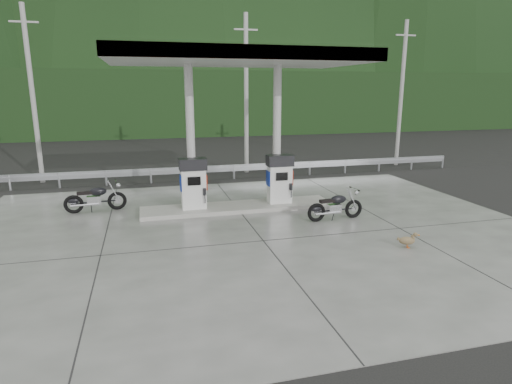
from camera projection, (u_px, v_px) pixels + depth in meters
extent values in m
plane|color=black|center=(255.00, 231.00, 13.41)|extent=(160.00, 160.00, 0.00)
cube|color=#61625D|center=(255.00, 230.00, 13.41)|extent=(18.00, 14.00, 0.02)
cube|color=#99978E|center=(238.00, 207.00, 15.74)|extent=(7.00, 1.40, 0.15)
cylinder|color=silver|center=(191.00, 137.00, 15.12)|extent=(0.30, 0.30, 5.00)
cylinder|color=silver|center=(277.00, 135.00, 15.91)|extent=(0.30, 0.30, 5.00)
cube|color=silver|center=(236.00, 58.00, 14.51)|extent=(8.50, 5.00, 0.40)
cube|color=black|center=(204.00, 167.00, 24.23)|extent=(60.00, 7.00, 0.01)
cylinder|color=#979792|center=(33.00, 97.00, 19.45)|extent=(0.22, 0.22, 8.00)
cylinder|color=#979792|center=(246.00, 96.00, 21.90)|extent=(0.22, 0.22, 8.00)
cylinder|color=#979792|center=(401.00, 95.00, 24.11)|extent=(0.22, 0.22, 8.00)
cube|color=black|center=(177.00, 103.00, 40.93)|extent=(80.00, 6.00, 6.00)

